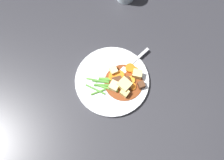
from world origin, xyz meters
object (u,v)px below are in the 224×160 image
object	(u,v)px
dinner_plate	(112,81)
meat_chunk_0	(128,88)
carrot_slice_3	(134,71)
potato_chunk_3	(125,85)
fork	(130,65)
carrot_slice_2	(130,68)
carrot_slice_4	(113,76)
meat_chunk_3	(141,85)
carrot_slice_0	(132,85)
potato_chunk_1	(125,93)
meat_chunk_2	(127,80)
carrot_slice_1	(131,80)
carrot_slice_5	(120,75)
potato_chunk_2	(114,71)
potato_chunk_4	(137,74)
potato_chunk_0	(114,86)
meat_chunk_1	(117,82)

from	to	relation	value
dinner_plate	meat_chunk_0	bearing A→B (deg)	-11.35
carrot_slice_3	potato_chunk_3	bearing A→B (deg)	-102.26
fork	carrot_slice_2	bearing A→B (deg)	-73.18
dinner_plate	fork	distance (m)	0.09
carrot_slice_4	fork	distance (m)	0.08
dinner_plate	carrot_slice_3	size ratio (longest dim) A/B	9.70
potato_chunk_3	fork	size ratio (longest dim) A/B	0.24
meat_chunk_0	meat_chunk_3	world-z (taller)	meat_chunk_3
carrot_slice_0	carrot_slice_2	xyz separation A→B (m)	(-0.03, 0.06, 0.00)
meat_chunk_0	carrot_slice_4	bearing A→B (deg)	158.93
potato_chunk_1	meat_chunk_3	distance (m)	0.06
meat_chunk_2	potato_chunk_3	bearing A→B (deg)	-92.52
carrot_slice_1	carrot_slice_5	distance (m)	0.04
carrot_slice_5	potato_chunk_2	size ratio (longest dim) A/B	1.21
carrot_slice_1	meat_chunk_0	distance (m)	0.03
dinner_plate	potato_chunk_3	distance (m)	0.05
carrot_slice_4	potato_chunk_2	bearing A→B (deg)	102.53
carrot_slice_3	potato_chunk_1	distance (m)	0.09
carrot_slice_1	carrot_slice_2	xyz separation A→B (m)	(-0.02, 0.04, 0.00)
potato_chunk_4	meat_chunk_0	size ratio (longest dim) A/B	1.78
carrot_slice_2	carrot_slice_3	bearing A→B (deg)	-10.56
carrot_slice_1	meat_chunk_3	world-z (taller)	meat_chunk_3
potato_chunk_0	meat_chunk_3	xyz separation A→B (m)	(0.09, 0.04, -0.00)
meat_chunk_2	fork	bearing A→B (deg)	97.92
carrot_slice_0	potato_chunk_0	xyz separation A→B (m)	(-0.06, -0.03, 0.01)
meat_chunk_1	meat_chunk_2	xyz separation A→B (m)	(0.03, 0.02, -0.00)
meat_chunk_0	potato_chunk_4	bearing A→B (deg)	76.67
dinner_plate	carrot_slice_4	distance (m)	0.02
potato_chunk_0	potato_chunk_3	world-z (taller)	potato_chunk_3
potato_chunk_2	meat_chunk_1	distance (m)	0.04
carrot_slice_0	meat_chunk_1	xyz separation A→B (m)	(-0.05, -0.01, 0.01)
potato_chunk_0	fork	xyz separation A→B (m)	(0.02, 0.10, -0.01)
carrot_slice_4	potato_chunk_4	distance (m)	0.09
carrot_slice_4	potato_chunk_1	world-z (taller)	potato_chunk_1
dinner_plate	meat_chunk_1	xyz separation A→B (m)	(0.02, -0.00, 0.02)
carrot_slice_0	meat_chunk_0	world-z (taller)	meat_chunk_0
carrot_slice_4	dinner_plate	bearing A→B (deg)	-82.94
potato_chunk_1	potato_chunk_2	world-z (taller)	same
potato_chunk_4	meat_chunk_2	bearing A→B (deg)	-130.19
carrot_slice_0	carrot_slice_1	xyz separation A→B (m)	(-0.01, 0.02, 0.00)
carrot_slice_2	meat_chunk_2	bearing A→B (deg)	-84.96
carrot_slice_2	potato_chunk_4	xyz separation A→B (m)	(0.03, -0.02, 0.01)
meat_chunk_3	carrot_slice_2	bearing A→B (deg)	139.90
fork	dinner_plate	bearing A→B (deg)	-117.65
carrot_slice_1	potato_chunk_4	bearing A→B (deg)	61.33
carrot_slice_1	meat_chunk_2	world-z (taller)	meat_chunk_2
carrot_slice_0	potato_chunk_4	xyz separation A→B (m)	(0.00, 0.04, 0.01)
carrot_slice_1	potato_chunk_0	world-z (taller)	potato_chunk_0
meat_chunk_3	carrot_slice_3	bearing A→B (deg)	131.24
potato_chunk_1	fork	bearing A→B (deg)	99.11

